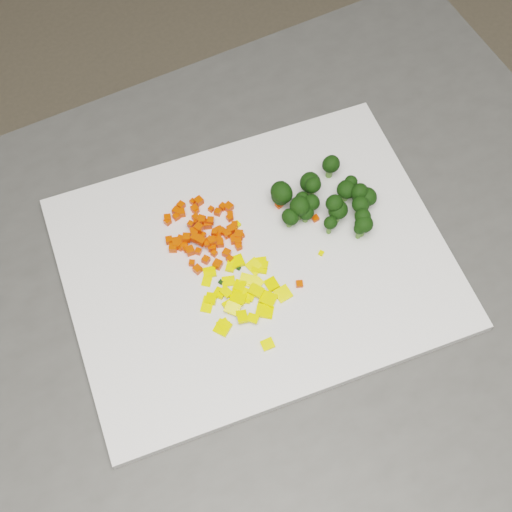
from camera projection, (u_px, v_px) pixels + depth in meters
counter_block at (237, 420)px, 1.14m from camera, size 1.04×0.84×0.90m
cutting_board at (256, 263)px, 0.76m from camera, size 0.48×0.43×0.01m
carrot_pile at (201, 230)px, 0.76m from camera, size 0.09×0.09×0.02m
pepper_pile at (243, 303)px, 0.73m from camera, size 0.10×0.10×0.01m
broccoli_pile at (327, 199)px, 0.77m from camera, size 0.11×0.11×0.05m
carrot_cube_0 at (238, 242)px, 0.77m from camera, size 0.01×0.01×0.01m
carrot_cube_1 at (195, 209)px, 0.79m from camera, size 0.01×0.01×0.01m
carrot_cube_2 at (184, 246)px, 0.76m from camera, size 0.01×0.01×0.01m
carrot_cube_3 at (241, 235)px, 0.77m from camera, size 0.01×0.01×0.01m
carrot_cube_4 at (176, 242)px, 0.77m from camera, size 0.01×0.01×0.01m
carrot_cube_5 at (181, 213)px, 0.78m from camera, size 0.01×0.01×0.01m
carrot_cube_6 at (176, 211)px, 0.78m from camera, size 0.01×0.01×0.01m
carrot_cube_7 at (210, 240)px, 0.77m from camera, size 0.01×0.01×0.01m
carrot_cube_8 at (192, 263)px, 0.75m from camera, size 0.01×0.01×0.01m
carrot_cube_9 at (200, 239)px, 0.76m from camera, size 0.01×0.01×0.01m
carrot_cube_10 at (234, 240)px, 0.77m from camera, size 0.01×0.01×0.01m
carrot_cube_11 at (199, 201)px, 0.79m from camera, size 0.01×0.01×0.01m
carrot_cube_12 at (198, 269)px, 0.75m from camera, size 0.01×0.01×0.01m
carrot_cube_13 at (239, 247)px, 0.76m from camera, size 0.01×0.01×0.01m
carrot_cube_14 at (202, 220)px, 0.77m from camera, size 0.01×0.01×0.01m
carrot_cube_15 at (227, 234)px, 0.77m from camera, size 0.01×0.01×0.01m
carrot_cube_16 at (173, 248)px, 0.76m from camera, size 0.01×0.01×0.01m
carrot_cube_17 at (218, 264)px, 0.75m from camera, size 0.01×0.01×0.01m
carrot_cube_18 at (196, 211)px, 0.78m from camera, size 0.01×0.01×0.01m
carrot_cube_19 at (206, 260)px, 0.76m from camera, size 0.01×0.01×0.01m
carrot_cube_20 at (196, 221)px, 0.78m from camera, size 0.01×0.01×0.01m
carrot_cube_21 at (190, 251)px, 0.76m from camera, size 0.01×0.01×0.01m
carrot_cube_22 at (169, 240)px, 0.77m from camera, size 0.01×0.01×0.01m
carrot_cube_23 at (181, 205)px, 0.79m from camera, size 0.01×0.01×0.01m
carrot_cube_24 at (179, 240)px, 0.77m from camera, size 0.01×0.01×0.01m
carrot_cube_25 at (211, 221)px, 0.77m from camera, size 0.01×0.01×0.01m
carrot_cube_26 at (207, 244)px, 0.76m from camera, size 0.01×0.01×0.01m
carrot_cube_27 at (208, 242)px, 0.76m from camera, size 0.01×0.01×0.01m
carrot_cube_28 at (223, 231)px, 0.77m from camera, size 0.01×0.01×0.01m
carrot_cube_29 at (199, 228)px, 0.76m from camera, size 0.01×0.01×0.01m
carrot_cube_30 at (223, 207)px, 0.79m from camera, size 0.01×0.01×0.01m
carrot_cube_31 at (195, 238)px, 0.76m from camera, size 0.01×0.01×0.01m
carrot_cube_32 at (230, 259)px, 0.76m from camera, size 0.01×0.01×0.01m
carrot_cube_33 at (194, 232)px, 0.77m from camera, size 0.01×0.01×0.01m
carrot_cube_34 at (230, 215)px, 0.78m from camera, size 0.01×0.01×0.01m
carrot_cube_35 at (227, 253)px, 0.76m from camera, size 0.01×0.01×0.01m
carrot_cube_36 at (186, 248)px, 0.76m from camera, size 0.01×0.01×0.01m
carrot_cube_37 at (218, 242)px, 0.77m from camera, size 0.01×0.01×0.01m
carrot_cube_38 at (191, 225)px, 0.78m from camera, size 0.01×0.01×0.01m
carrot_cube_39 at (221, 244)px, 0.77m from camera, size 0.01×0.01×0.01m
carrot_cube_40 at (214, 232)px, 0.77m from camera, size 0.01×0.01×0.01m
carrot_cube_41 at (220, 231)px, 0.77m from camera, size 0.01×0.01×0.01m
carrot_cube_42 at (199, 229)px, 0.77m from camera, size 0.01×0.01×0.01m
carrot_cube_43 at (218, 239)px, 0.77m from camera, size 0.01×0.01×0.01m
carrot_cube_44 at (177, 244)px, 0.76m from camera, size 0.01×0.01×0.01m
carrot_cube_45 at (214, 253)px, 0.76m from camera, size 0.01×0.01×0.01m
carrot_cube_46 at (193, 202)px, 0.79m from camera, size 0.01×0.01×0.01m
carrot_cube_47 at (182, 241)px, 0.77m from camera, size 0.01×0.01×0.01m
carrot_cube_48 at (207, 241)px, 0.77m from camera, size 0.01×0.01×0.01m
carrot_cube_49 at (176, 217)px, 0.78m from camera, size 0.01×0.01×0.01m
carrot_cube_50 at (212, 241)px, 0.76m from camera, size 0.01×0.01×0.01m
carrot_cube_51 at (217, 234)px, 0.77m from camera, size 0.01×0.01×0.01m
carrot_cube_52 at (191, 224)px, 0.77m from camera, size 0.01×0.01×0.01m
carrot_cube_53 at (180, 248)px, 0.76m from camera, size 0.01×0.01×0.01m
carrot_cube_54 at (181, 240)px, 0.77m from camera, size 0.01×0.01×0.01m
carrot_cube_55 at (232, 229)px, 0.77m from camera, size 0.01×0.01×0.01m
carrot_cube_56 at (198, 251)px, 0.76m from camera, size 0.01×0.01×0.01m
carrot_cube_57 at (201, 241)px, 0.76m from camera, size 0.01×0.01×0.01m
carrot_cube_58 at (229, 207)px, 0.79m from camera, size 0.01×0.01×0.01m
carrot_cube_59 at (168, 218)px, 0.78m from camera, size 0.01×0.01×0.01m
carrot_cube_60 at (233, 238)px, 0.77m from camera, size 0.01×0.01×0.01m
carrot_cube_61 at (239, 235)px, 0.77m from camera, size 0.01×0.01×0.01m
carrot_cube_62 at (220, 243)px, 0.76m from camera, size 0.01×0.01×0.01m
carrot_cube_63 at (235, 225)px, 0.78m from camera, size 0.01×0.01×0.01m
carrot_cube_64 at (196, 218)px, 0.78m from camera, size 0.01×0.01×0.01m
carrot_cube_65 at (187, 238)px, 0.76m from camera, size 0.01×0.01×0.01m
carrot_cube_66 at (202, 220)px, 0.77m from camera, size 0.01×0.01×0.01m
carrot_cube_67 at (230, 218)px, 0.78m from camera, size 0.01×0.01×0.01m
carrot_cube_68 at (168, 222)px, 0.78m from camera, size 0.01×0.01×0.01m
carrot_cube_69 at (202, 236)px, 0.77m from camera, size 0.01×0.01×0.01m
carrot_cube_70 at (185, 243)px, 0.77m from camera, size 0.01×0.01×0.01m
carrot_cube_71 at (211, 241)px, 0.77m from camera, size 0.01×0.01×0.01m
carrot_cube_72 at (207, 224)px, 0.78m from camera, size 0.01×0.01×0.01m
carrot_cube_73 at (212, 247)px, 0.76m from camera, size 0.01×0.01×0.01m
carrot_cube_74 at (218, 212)px, 0.78m from camera, size 0.01×0.01×0.01m
carrot_cube_75 at (218, 232)px, 0.77m from camera, size 0.01×0.01×0.01m
carrot_cube_76 at (211, 209)px, 0.79m from camera, size 0.01×0.01×0.01m
pepper_chunk_0 at (230, 306)px, 0.73m from camera, size 0.01×0.01×0.01m
pepper_chunk_1 at (238, 299)px, 0.73m from camera, size 0.02×0.02×0.00m
pepper_chunk_2 at (220, 293)px, 0.74m from camera, size 0.02×0.02×0.01m
pepper_chunk_3 at (247, 280)px, 0.75m from camera, size 0.02×0.02×0.01m
pepper_chunk_4 at (232, 308)px, 0.73m from camera, size 0.02×0.02×0.01m
pepper_chunk_5 at (231, 265)px, 0.75m from camera, size 0.02×0.02×0.01m
pepper_chunk_6 at (240, 286)px, 0.74m from camera, size 0.02×0.02×0.00m
pepper_chunk_7 at (207, 305)px, 0.73m from camera, size 0.02×0.02×0.00m
pepper_chunk_8 at (256, 291)px, 0.74m from camera, size 0.02×0.02×0.01m
pepper_chunk_9 at (240, 293)px, 0.74m from camera, size 0.02×0.02×0.01m
pepper_chunk_10 at (242, 317)px, 0.72m from camera, size 0.02×0.02×0.01m
pepper_chunk_11 at (268, 344)px, 0.71m from camera, size 0.02×0.01×0.01m
pepper_chunk_12 at (255, 267)px, 0.75m from camera, size 0.01×0.02×0.01m
pepper_chunk_13 at (272, 284)px, 0.74m from camera, size 0.02×0.02×0.01m
pepper_chunk_14 at (223, 328)px, 0.72m from camera, size 0.02×0.02×0.01m
pepper_chunk_15 at (283, 294)px, 0.74m from camera, size 0.02×0.02×0.01m
pepper_chunk_16 at (268, 299)px, 0.74m from camera, size 0.02×0.02×0.01m
pepper_chunk_17 at (207, 279)px, 0.75m from camera, size 0.02×0.02×0.00m
pepper_chunk_18 at (248, 295)px, 0.74m from camera, size 0.02×0.02×0.01m
pepper_chunk_19 at (238, 299)px, 0.74m from camera, size 0.02×0.02×0.01m
pepper_chunk_20 at (210, 272)px, 0.75m from camera, size 0.02×0.02×0.01m
pepper_chunk_21 at (253, 318)px, 0.72m from camera, size 0.01×0.01×0.00m
pepper_chunk_22 at (226, 292)px, 0.74m from camera, size 0.01×0.01×0.01m
pepper_chunk_23 at (211, 299)px, 0.74m from camera, size 0.02×0.02×0.01m
pepper_chunk_24 at (260, 267)px, 0.75m from camera, size 0.02×0.02×0.00m
pepper_chunk_25 at (243, 298)px, 0.74m from camera, size 0.02×0.02×0.01m
pepper_chunk_26 at (229, 281)px, 0.75m from camera, size 0.02×0.02×0.01m
pepper_chunk_27 at (265, 311)px, 0.73m from camera, size 0.02×0.02×0.01m
pepper_chunk_28 at (237, 262)px, 0.76m from camera, size 0.02×0.02×0.01m
pepper_chunk_29 at (260, 264)px, 0.76m from camera, size 0.02×0.02×0.01m
pepper_chunk_30 at (224, 325)px, 0.72m from camera, size 0.01×0.01×0.00m
pepper_chunk_31 at (257, 283)px, 0.74m from camera, size 0.02×0.01×0.01m
broccoli_floret_0 at (359, 200)px, 0.78m from camera, size 0.02×0.02×0.02m
broccoli_floret_1 at (362, 227)px, 0.76m from camera, size 0.03×0.03×0.03m
broccoli_floret_2 at (337, 213)px, 0.77m from camera, size 0.03×0.03×0.03m
broccoli_floret_3 at (301, 202)px, 0.78m from camera, size 0.02×0.02×0.03m
broccoli_floret_4 at (279, 199)px, 0.78m from camera, size 0.03×0.03×0.02m
broccoli_floret_5 at (312, 188)px, 0.77m from camera, size 0.03×0.03×0.02m
broccoli_floret_6 at (333, 206)px, 0.76m from camera, size 0.03×0.03×0.03m
broccoli_floret_7 at (284, 194)px, 0.78m from camera, size 0.02×0.02×0.03m
broccoli_floret_8 at (330, 168)px, 0.80m from camera, size 0.03×0.03×0.03m
broccoli_floret_9 at (281, 196)px, 0.78m from camera, size 0.03×0.03×0.03m
broccoli_floret_10 at (309, 186)px, 0.78m from camera, size 0.03×0.03×0.03m
broccoli_floret_11 at (361, 221)px, 0.77m from camera, size 0.02×0.02×0.03m
broccoli_floret_12 at (329, 226)px, 0.76m from camera, size 0.02×0.02×0.03m
broccoli_floret_13 at (363, 201)px, 0.78m from camera, size 0.02×0.02×0.02m
broccoli_floret_14 at (350, 185)px, 0.79m from camera, size 0.02×0.02×0.03m
broccoli_floret_15 at (289, 220)px, 0.77m from camera, size 0.02×0.02×0.02m
broccoli_floret_16 at (358, 196)px, 0.78m from camera, size 0.03×0.03×0.03m
broccoli_floret_17 at (306, 215)px, 0.77m from camera, size 0.02×0.02×0.02m
broccoli_floret_18 at (345, 192)px, 0.78m from camera, size 0.03×0.03×0.03m
broccoli_floret_19 at (359, 208)px, 0.77m from camera, size 0.03×0.03×0.03m
broccoli_floret_20 at (366, 199)px, 0.78m from camera, size 0.03×0.03×0.02m
broccoli_floret_21 at (311, 206)px, 0.78m from camera, size 0.02×0.02×0.03m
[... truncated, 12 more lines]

